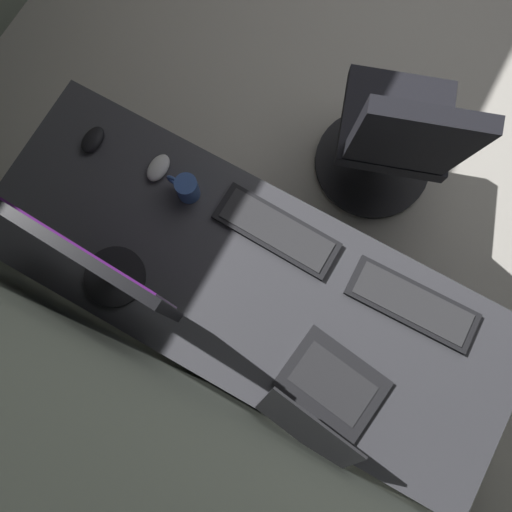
# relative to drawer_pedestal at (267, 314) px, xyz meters

# --- Properties ---
(floor_plane) EXTENTS (5.54, 5.54, 0.00)m
(floor_plane) POSITION_rel_drawer_pedestal_xyz_m (-0.23, -1.98, -0.35)
(floor_plane) COLOR #B2ADA3
(wall_back) EXTENTS (4.94, 0.10, 2.60)m
(wall_back) POSITION_rel_drawer_pedestal_xyz_m (-0.23, 0.37, 0.95)
(wall_back) COLOR slate
(wall_back) RESTS_ON ground
(desk) EXTENTS (1.81, 0.66, 0.73)m
(desk) POSITION_rel_drawer_pedestal_xyz_m (0.09, -0.03, 0.31)
(desk) COLOR #38383D
(desk) RESTS_ON ground
(drawer_pedestal) EXTENTS (0.40, 0.51, 0.69)m
(drawer_pedestal) POSITION_rel_drawer_pedestal_xyz_m (0.00, 0.00, 0.00)
(drawer_pedestal) COLOR #38383D
(drawer_pedestal) RESTS_ON ground
(monitor_primary) EXTENTS (0.55, 0.20, 0.47)m
(monitor_primary) POSITION_rel_drawer_pedestal_xyz_m (0.48, 0.16, 0.65)
(monitor_primary) COLOR black
(monitor_primary) RESTS_ON desk
(laptop_leftmost) EXTENTS (0.34, 0.35, 0.22)m
(laptop_leftmost) POSITION_rel_drawer_pedestal_xyz_m (-0.28, 0.18, 0.43)
(laptop_leftmost) COLOR black
(laptop_leftmost) RESTS_ON desk
(keyboard_main) EXTENTS (0.42, 0.15, 0.02)m
(keyboard_main) POSITION_rel_drawer_pedestal_xyz_m (0.10, -0.22, 0.39)
(keyboard_main) COLOR black
(keyboard_main) RESTS_ON desk
(keyboard_spare) EXTENTS (0.42, 0.15, 0.02)m
(keyboard_spare) POSITION_rel_drawer_pedestal_xyz_m (-0.40, -0.22, 0.39)
(keyboard_spare) COLOR black
(keyboard_spare) RESTS_ON desk
(mouse_main) EXTENTS (0.06, 0.10, 0.03)m
(mouse_main) POSITION_rel_drawer_pedestal_xyz_m (0.80, -0.20, 0.40)
(mouse_main) COLOR black
(mouse_main) RESTS_ON desk
(mouse_spare) EXTENTS (0.06, 0.10, 0.03)m
(mouse_spare) POSITION_rel_drawer_pedestal_xyz_m (0.55, -0.22, 0.40)
(mouse_spare) COLOR silver
(mouse_spare) RESTS_ON desk
(coffee_mug) EXTENTS (0.12, 0.08, 0.10)m
(coffee_mug) POSITION_rel_drawer_pedestal_xyz_m (0.42, -0.20, 0.43)
(coffee_mug) COLOR #335193
(coffee_mug) RESTS_ON desk
(office_chair) EXTENTS (0.56, 0.60, 0.97)m
(office_chair) POSITION_rel_drawer_pedestal_xyz_m (-0.11, -0.85, 0.11)
(office_chair) COLOR black
(office_chair) RESTS_ON ground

